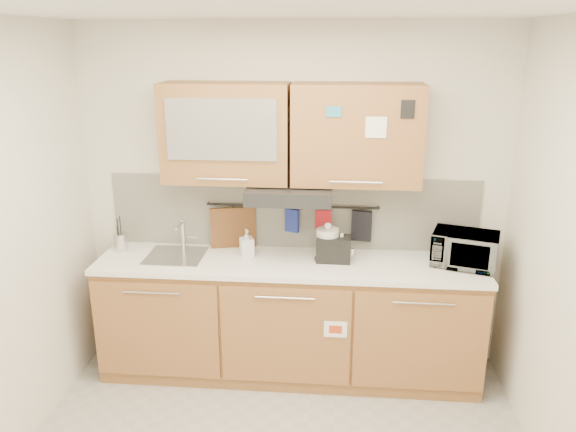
# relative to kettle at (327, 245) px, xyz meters

# --- Properties ---
(ceiling) EXTENTS (3.20, 3.20, 0.00)m
(ceiling) POSITION_rel_kettle_xyz_m (-0.28, -1.24, 1.57)
(ceiling) COLOR white
(ceiling) RESTS_ON wall_back
(wall_back) EXTENTS (3.20, 0.00, 3.20)m
(wall_back) POSITION_rel_kettle_xyz_m (-0.28, 0.26, 0.27)
(wall_back) COLOR silver
(wall_back) RESTS_ON ground
(base_cabinet) EXTENTS (2.80, 0.64, 0.88)m
(base_cabinet) POSITION_rel_kettle_xyz_m (-0.28, -0.05, -0.63)
(base_cabinet) COLOR olive
(base_cabinet) RESTS_ON floor
(countertop) EXTENTS (2.82, 0.62, 0.04)m
(countertop) POSITION_rel_kettle_xyz_m (-0.28, -0.05, -0.13)
(countertop) COLOR white
(countertop) RESTS_ON base_cabinet
(backsplash) EXTENTS (2.80, 0.02, 0.56)m
(backsplash) POSITION_rel_kettle_xyz_m (-0.28, 0.25, 0.17)
(backsplash) COLOR silver
(backsplash) RESTS_ON countertop
(upper_cabinets) EXTENTS (1.82, 0.37, 0.70)m
(upper_cabinets) POSITION_rel_kettle_xyz_m (-0.28, 0.08, 0.80)
(upper_cabinets) COLOR olive
(upper_cabinets) RESTS_ON wall_back
(range_hood) EXTENTS (0.60, 0.46, 0.10)m
(range_hood) POSITION_rel_kettle_xyz_m (-0.28, 0.01, 0.39)
(range_hood) COLOR black
(range_hood) RESTS_ON upper_cabinets
(sink) EXTENTS (0.42, 0.40, 0.26)m
(sink) POSITION_rel_kettle_xyz_m (-1.13, -0.03, -0.11)
(sink) COLOR silver
(sink) RESTS_ON countertop
(utensil_rail) EXTENTS (1.30, 0.02, 0.02)m
(utensil_rail) POSITION_rel_kettle_xyz_m (-0.28, 0.21, 0.23)
(utensil_rail) COLOR black
(utensil_rail) RESTS_ON backsplash
(utensil_crock) EXTENTS (0.11, 0.11, 0.27)m
(utensil_crock) POSITION_rel_kettle_xyz_m (-1.58, 0.06, -0.04)
(utensil_crock) COLOR silver
(utensil_crock) RESTS_ON countertop
(kettle) EXTENTS (0.21, 0.18, 0.29)m
(kettle) POSITION_rel_kettle_xyz_m (0.00, 0.00, 0.00)
(kettle) COLOR silver
(kettle) RESTS_ON countertop
(toaster) EXTENTS (0.25, 0.15, 0.19)m
(toaster) POSITION_rel_kettle_xyz_m (0.04, -0.02, -0.02)
(toaster) COLOR black
(toaster) RESTS_ON countertop
(microwave) EXTENTS (0.51, 0.42, 0.25)m
(microwave) POSITION_rel_kettle_xyz_m (0.97, -0.02, 0.01)
(microwave) COLOR #999999
(microwave) RESTS_ON countertop
(soap_bottle) EXTENTS (0.12, 0.12, 0.21)m
(soap_bottle) POSITION_rel_kettle_xyz_m (-0.60, 0.03, -0.01)
(soap_bottle) COLOR #999999
(soap_bottle) RESTS_ON countertop
(cutting_board) EXTENTS (0.34, 0.10, 0.43)m
(cutting_board) POSITION_rel_kettle_xyz_m (-0.73, 0.20, -0.01)
(cutting_board) COLOR brown
(cutting_board) RESTS_ON utensil_rail
(oven_mitt) EXTENTS (0.11, 0.07, 0.18)m
(oven_mitt) POSITION_rel_kettle_xyz_m (-0.28, 0.20, 0.12)
(oven_mitt) COLOR navy
(oven_mitt) RESTS_ON utensil_rail
(dark_pouch) EXTENTS (0.15, 0.07, 0.23)m
(dark_pouch) POSITION_rel_kettle_xyz_m (0.25, 0.20, 0.09)
(dark_pouch) COLOR black
(dark_pouch) RESTS_ON utensil_rail
(pot_holder) EXTENTS (0.12, 0.03, 0.15)m
(pot_holder) POSITION_rel_kettle_xyz_m (-0.04, 0.20, 0.13)
(pot_holder) COLOR red
(pot_holder) RESTS_ON utensil_rail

